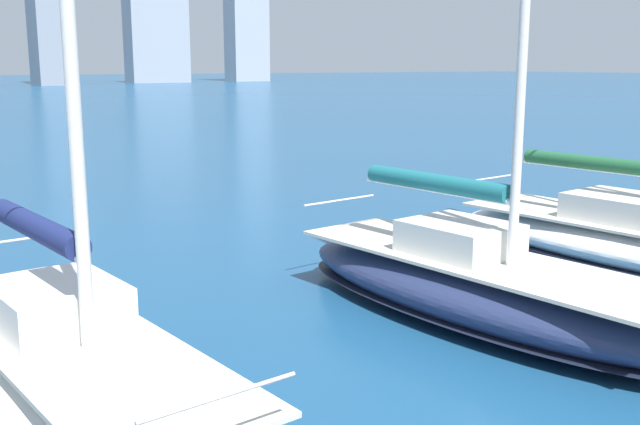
# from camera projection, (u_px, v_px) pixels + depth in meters

# --- Properties ---
(sailboat_forest) EXTENTS (4.01, 9.49, 12.36)m
(sailboat_forest) POSITION_uv_depth(u_px,v_px,m) (639.00, 240.00, 16.13)
(sailboat_forest) COLOR silver
(sailboat_forest) RESTS_ON ground
(sailboat_teal) EXTENTS (3.63, 8.47, 12.15)m
(sailboat_teal) POSITION_uv_depth(u_px,v_px,m) (479.00, 282.00, 12.78)
(sailboat_teal) COLOR navy
(sailboat_teal) RESTS_ON ground
(sailboat_navy) EXTENTS (3.31, 7.86, 9.27)m
(sailboat_navy) POSITION_uv_depth(u_px,v_px,m) (73.00, 371.00, 9.15)
(sailboat_navy) COLOR white
(sailboat_navy) RESTS_ON ground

